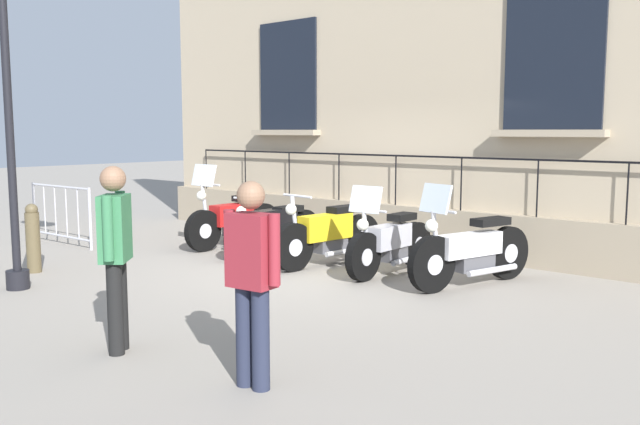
# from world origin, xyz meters

# --- Properties ---
(ground_plane) EXTENTS (60.00, 60.00, 0.00)m
(ground_plane) POSITION_xyz_m (0.00, 0.00, 0.00)
(ground_plane) COLOR gray
(motorcycle_red) EXTENTS (2.06, 0.64, 1.44)m
(motorcycle_red) POSITION_xyz_m (-0.59, -2.25, 0.46)
(motorcycle_red) COLOR black
(motorcycle_red) RESTS_ON ground_plane
(motorcycle_black) EXTENTS (2.04, 0.59, 0.97)m
(motorcycle_black) POSITION_xyz_m (-0.49, -1.16, 0.44)
(motorcycle_black) COLOR black
(motorcycle_black) RESTS_ON ground_plane
(motorcycle_yellow) EXTENTS (2.11, 0.61, 1.09)m
(motorcycle_yellow) POSITION_xyz_m (-0.44, 0.01, 0.44)
(motorcycle_yellow) COLOR black
(motorcycle_yellow) RESTS_ON ground_plane
(motorcycle_silver) EXTENTS (1.96, 0.58, 1.27)m
(motorcycle_silver) POSITION_xyz_m (-0.53, 1.07, 0.43)
(motorcycle_silver) COLOR black
(motorcycle_silver) RESTS_ON ground_plane
(motorcycle_white) EXTENTS (2.06, 0.78, 1.35)m
(motorcycle_white) POSITION_xyz_m (-0.60, 2.29, 0.45)
(motorcycle_white) COLOR black
(motorcycle_white) RESTS_ON ground_plane
(crowd_barrier) EXTENTS (0.12, 1.86, 1.05)m
(crowd_barrier) POSITION_xyz_m (1.25, -4.68, 0.56)
(crowd_barrier) COLOR #B7B7BF
(crowd_barrier) RESTS_ON ground_plane
(bollard) EXTENTS (0.19, 0.19, 0.98)m
(bollard) POSITION_xyz_m (2.69, -2.77, 0.49)
(bollard) COLOR brown
(bollard) RESTS_ON ground_plane
(pedestrian_standing) EXTENTS (0.26, 0.53, 1.62)m
(pedestrian_standing) POSITION_xyz_m (3.63, 2.70, 0.91)
(pedestrian_standing) COLOR #23283D
(pedestrian_standing) RESTS_ON ground_plane
(pedestrian_walking) EXTENTS (0.41, 0.41, 1.68)m
(pedestrian_walking) POSITION_xyz_m (3.83, 1.15, 0.95)
(pedestrian_walking) COLOR black
(pedestrian_walking) RESTS_ON ground_plane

